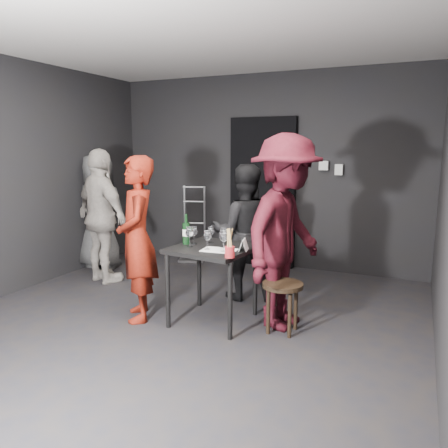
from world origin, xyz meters
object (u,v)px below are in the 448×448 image
at_px(breadstick_cup, 230,244).
at_px(wine_bottle, 186,233).
at_px(woman_black, 244,232).
at_px(bystander_cream, 102,209).
at_px(bystander_grey, 100,207).
at_px(hand_truck, 194,246).
at_px(server_red, 137,233).
at_px(stool, 283,292).
at_px(tasting_table, 213,257).
at_px(man_maroon, 286,212).

bearing_deg(breadstick_cup, wine_bottle, 152.76).
height_order(woman_black, bystander_cream, bystander_cream).
relative_size(bystander_grey, wine_bottle, 5.80).
xyz_separation_m(hand_truck, server_red, (0.58, -2.23, 0.66)).
xyz_separation_m(bystander_cream, wine_bottle, (1.52, -0.58, -0.07)).
bearing_deg(wine_bottle, bystander_grey, 151.09).
distance_m(hand_truck, breadstick_cup, 2.89).
xyz_separation_m(stool, breadstick_cup, (-0.38, -0.34, 0.49)).
bearing_deg(tasting_table, breadstick_cup, -44.67).
xyz_separation_m(server_red, bystander_cream, (-1.11, 0.81, 0.07)).
bearing_deg(stool, breadstick_cup, -138.46).
distance_m(stool, woman_black, 1.07).
distance_m(hand_truck, server_red, 2.40).
xyz_separation_m(bystander_grey, wine_bottle, (2.00, -1.10, -0.00)).
bearing_deg(woman_black, breadstick_cup, 81.92).
distance_m(man_maroon, bystander_cream, 2.52).
relative_size(hand_truck, stool, 2.39).
xyz_separation_m(woman_black, breadstick_cup, (0.30, -1.07, 0.11)).
xyz_separation_m(hand_truck, woman_black, (1.31, -1.24, 0.55)).
xyz_separation_m(hand_truck, man_maroon, (1.95, -1.82, 0.89)).
bearing_deg(woman_black, wine_bottle, 44.60).
height_order(hand_truck, server_red, server_red).
height_order(server_red, breadstick_cup, server_red).
relative_size(tasting_table, bystander_cream, 0.40).
bearing_deg(bystander_grey, hand_truck, -147.72).
bearing_deg(wine_bottle, tasting_table, -0.79).
bearing_deg(woman_black, bystander_cream, -17.68).
bearing_deg(bystander_cream, wine_bottle, 179.92).
bearing_deg(wine_bottle, server_red, -150.86).
height_order(stool, woman_black, woman_black).
bearing_deg(tasting_table, bystander_grey, 154.21).
bearing_deg(man_maroon, breadstick_cup, 155.22).
bearing_deg(man_maroon, server_red, 117.60).
relative_size(tasting_table, stool, 1.60).
relative_size(woman_black, bystander_grey, 0.88).
distance_m(bystander_cream, breadstick_cup, 2.31).
bearing_deg(stool, tasting_table, -177.33).
relative_size(woman_black, man_maroon, 0.69).
xyz_separation_m(stool, woman_black, (-0.68, 0.74, 0.38)).
xyz_separation_m(stool, wine_bottle, (-0.99, -0.03, 0.48)).
relative_size(bystander_cream, breadstick_cup, 6.90).
relative_size(bystander_cream, wine_bottle, 6.28).
bearing_deg(bystander_cream, hand_truck, -89.59).
xyz_separation_m(tasting_table, bystander_cream, (-1.82, 0.58, 0.29)).
xyz_separation_m(bystander_cream, bystander_grey, (-0.48, 0.52, -0.07)).
xyz_separation_m(man_maroon, bystander_cream, (-2.48, 0.40, -0.17)).
bearing_deg(bystander_grey, tasting_table, 144.63).
distance_m(hand_truck, woman_black, 1.88).
xyz_separation_m(woman_black, bystander_grey, (-2.31, 0.34, 0.10)).
height_order(stool, breadstick_cup, breadstick_cup).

